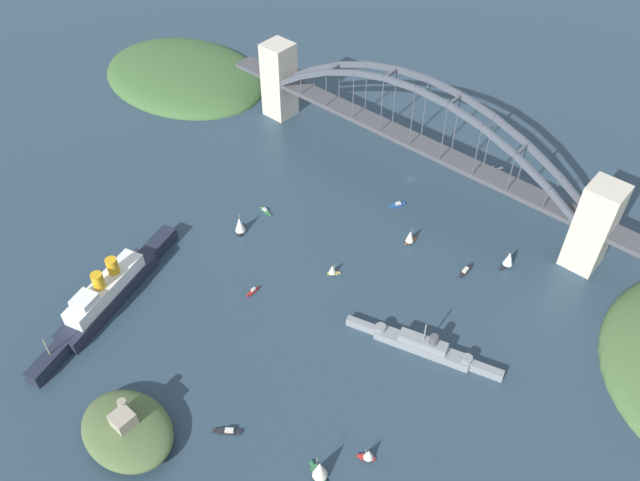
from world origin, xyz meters
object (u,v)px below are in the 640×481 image
object	(u,v)px
small_boat_5	(397,205)
small_boat_3	(410,236)
seaplane_taxiing_near_bridge	(494,171)
small_boat_2	(265,211)
small_boat_0	(320,469)
small_boat_1	(368,454)
fort_island_mid_harbor	(127,430)
small_boat_10	(253,291)
small_boat_6	(240,225)
harbor_arch_bridge	(415,140)
small_boat_8	(466,270)
small_boat_9	(228,431)
naval_cruiser	(424,346)
small_boat_4	(509,259)
small_boat_7	(333,269)
ocean_liner	(108,293)

from	to	relation	value
small_boat_5	small_boat_3	bearing A→B (deg)	138.47
seaplane_taxiing_near_bridge	small_boat_2	distance (m)	134.94
small_boat_0	small_boat_1	distance (m)	19.90
small_boat_2	small_boat_5	bearing A→B (deg)	-135.29
fort_island_mid_harbor	small_boat_10	size ratio (longest dim) A/B	5.66
small_boat_6	small_boat_0	bearing A→B (deg)	148.27
fort_island_mid_harbor	small_boat_5	size ratio (longest dim) A/B	4.51
harbor_arch_bridge	fort_island_mid_harbor	xyz separation A→B (m)	(-10.59, 206.09, -20.97)
small_boat_5	small_boat_8	xyz separation A→B (m)	(-54.55, 17.78, 0.00)
small_boat_2	small_boat_8	bearing A→B (deg)	-162.66
harbor_arch_bridge	seaplane_taxiing_near_bridge	distance (m)	54.73
small_boat_6	small_boat_9	size ratio (longest dim) A/B	1.15
naval_cruiser	small_boat_5	xyz separation A→B (m)	(65.63, -71.20, -2.39)
small_boat_1	small_boat_8	size ratio (longest dim) A/B	0.58
naval_cruiser	small_boat_4	size ratio (longest dim) A/B	6.77
small_boat_5	small_boat_6	xyz separation A→B (m)	(49.92, 70.86, 4.41)
small_boat_2	fort_island_mid_harbor	bearing A→B (deg)	112.20
fort_island_mid_harbor	small_boat_7	xyz separation A→B (m)	(-4.13, -118.93, -2.02)
small_boat_5	fort_island_mid_harbor	bearing A→B (deg)	90.56
small_boat_10	small_boat_1	bearing A→B (deg)	161.79
small_boat_1	small_boat_2	size ratio (longest dim) A/B	0.70
harbor_arch_bridge	naval_cruiser	bearing A→B (deg)	127.74
small_boat_7	small_boat_9	distance (m)	95.34
harbor_arch_bridge	small_boat_3	bearing A→B (deg)	124.62
small_boat_10	small_boat_9	bearing A→B (deg)	127.53
small_boat_1	small_boat_5	size ratio (longest dim) A/B	0.74
small_boat_1	small_boat_5	world-z (taller)	small_boat_1
fort_island_mid_harbor	harbor_arch_bridge	bearing A→B (deg)	-87.06
small_boat_2	harbor_arch_bridge	bearing A→B (deg)	-119.30
seaplane_taxiing_near_bridge	small_boat_5	size ratio (longest dim) A/B	1.09
small_boat_3	small_boat_4	size ratio (longest dim) A/B	0.92
harbor_arch_bridge	small_boat_5	distance (m)	36.68
small_boat_0	small_boat_1	size ratio (longest dim) A/B	1.74
small_boat_2	small_boat_6	size ratio (longest dim) A/B	0.85
small_boat_1	small_boat_9	distance (m)	55.91
small_boat_8	small_boat_9	distance (m)	138.93
naval_cruiser	small_boat_9	world-z (taller)	naval_cruiser
ocean_liner	small_boat_1	xyz separation A→B (m)	(-139.58, -17.63, -3.20)
small_boat_5	small_boat_9	distance (m)	157.31
harbor_arch_bridge	naval_cruiser	world-z (taller)	harbor_arch_bridge
seaplane_taxiing_near_bridge	small_boat_0	bearing A→B (deg)	102.02
seaplane_taxiing_near_bridge	small_boat_6	distance (m)	151.10
small_boat_0	small_boat_4	size ratio (longest dim) A/B	1.16
small_boat_4	small_boat_8	world-z (taller)	small_boat_4
small_boat_1	small_boat_2	distance (m)	150.40
small_boat_5	small_boat_7	xyz separation A→B (m)	(-5.90, 62.19, 2.39)
fort_island_mid_harbor	small_boat_1	world-z (taller)	fort_island_mid_harbor
small_boat_0	small_boat_5	xyz separation A→B (m)	(68.99, -144.38, -4.72)
small_boat_8	small_boat_5	bearing A→B (deg)	-18.05
harbor_arch_bridge	small_boat_0	world-z (taller)	harbor_arch_bridge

